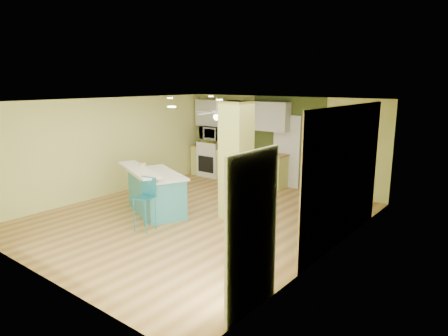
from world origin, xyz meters
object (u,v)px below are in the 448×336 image
at_px(peninsula, 155,192).
at_px(bar_stool, 146,195).
at_px(fruit_bowl, 239,148).
at_px(side_counter, 327,216).
at_px(canister, 143,167).

relative_size(peninsula, bar_stool, 1.98).
distance_m(bar_stool, fruit_bowl, 4.43).
xyz_separation_m(side_counter, canister, (-4.02, -1.00, 0.58)).
bearing_deg(bar_stool, side_counter, 22.00).
xyz_separation_m(bar_stool, canister, (-1.03, 0.81, 0.29)).
bearing_deg(canister, peninsula, 4.02).
height_order(side_counter, canister, canister).
xyz_separation_m(peninsula, canister, (-0.37, -0.03, 0.51)).
bearing_deg(side_counter, fruit_bowl, 147.10).
relative_size(bar_stool, side_counter, 0.82).
bearing_deg(fruit_bowl, peninsula, -86.12).
height_order(peninsula, canister, canister).
distance_m(peninsula, side_counter, 3.78).
relative_size(peninsula, canister, 12.02).
height_order(side_counter, fruit_bowl, fruit_bowl).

